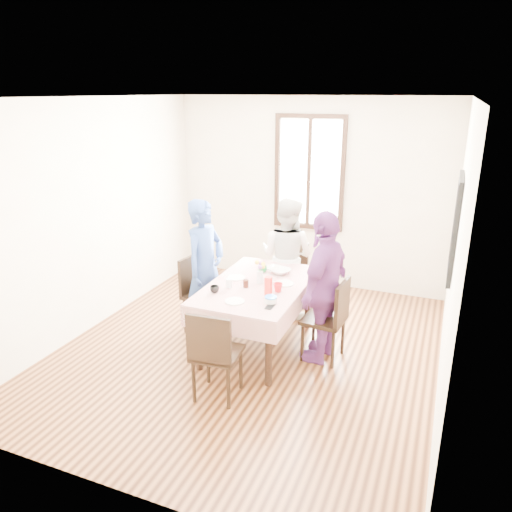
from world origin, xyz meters
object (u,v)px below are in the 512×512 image
at_px(chair_right, 324,319).
at_px(person_right, 324,287).
at_px(chair_far, 287,279).
at_px(chair_near, 217,353).
at_px(chair_left, 204,295).
at_px(person_left, 205,268).
at_px(person_far, 287,257).
at_px(dining_table, 258,316).

relative_size(chair_right, person_right, 0.56).
bearing_deg(chair_far, chair_near, 94.12).
distance_m(chair_left, chair_right, 1.48).
height_order(chair_left, person_left, person_left).
relative_size(chair_right, person_left, 0.56).
relative_size(chair_left, person_right, 0.56).
xyz_separation_m(chair_left, chair_far, (0.74, 0.87, 0.00)).
xyz_separation_m(chair_right, chair_far, (-0.74, 0.96, 0.00)).
height_order(chair_near, person_far, person_far).
bearing_deg(person_far, chair_near, 101.10).
relative_size(person_far, person_right, 0.93).
height_order(dining_table, person_far, person_far).
xyz_separation_m(chair_left, chair_near, (0.74, -1.15, 0.00)).
bearing_deg(person_right, chair_near, -25.03).
relative_size(chair_far, chair_near, 1.00).
relative_size(chair_left, person_far, 0.60).
distance_m(chair_left, chair_far, 1.14).
relative_size(person_left, person_right, 0.98).
xyz_separation_m(chair_left, person_left, (0.02, 0.00, 0.35)).
distance_m(chair_left, person_left, 0.35).
distance_m(chair_right, person_left, 1.50).
bearing_deg(chair_left, person_far, 148.05).
distance_m(chair_left, person_right, 1.51).
distance_m(chair_far, person_left, 1.18).
bearing_deg(person_left, chair_far, -28.42).
relative_size(chair_near, person_left, 0.56).
distance_m(chair_far, chair_near, 2.02).
xyz_separation_m(chair_right, person_right, (-0.02, 0.00, 0.36)).
bearing_deg(chair_right, chair_near, 149.85).
xyz_separation_m(chair_far, person_left, (-0.72, -0.87, 0.35)).
bearing_deg(dining_table, person_left, 169.16).
distance_m(chair_right, person_right, 0.36).
relative_size(chair_right, chair_far, 1.00).
distance_m(chair_near, person_right, 1.33).
xyz_separation_m(dining_table, person_right, (0.72, 0.05, 0.44)).
height_order(dining_table, person_right, person_right).
bearing_deg(dining_table, chair_far, 90.00).
bearing_deg(chair_left, chair_right, 95.37).
bearing_deg(dining_table, person_far, 90.00).
xyz_separation_m(chair_left, person_right, (1.46, -0.09, 0.36)).
distance_m(chair_right, chair_far, 1.22).
relative_size(chair_right, person_far, 0.60).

